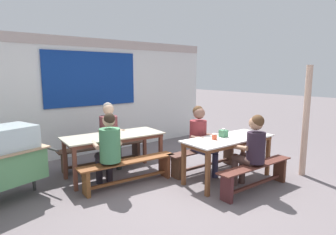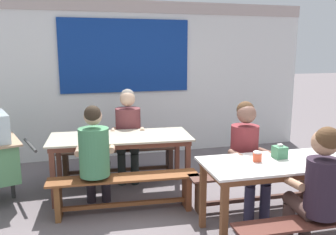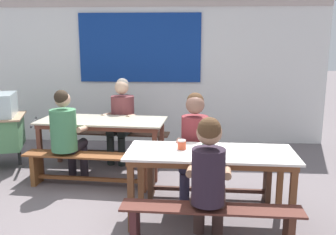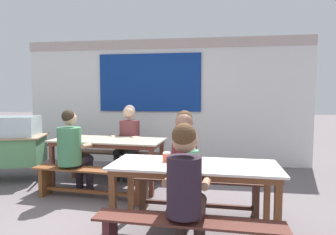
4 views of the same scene
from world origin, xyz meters
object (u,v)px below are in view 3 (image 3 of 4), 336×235
at_px(dining_table_far, 102,125).
at_px(bench_far_front, 89,165).
at_px(bench_far_back, 115,141).
at_px(person_near_front, 209,175).
at_px(condiment_jar, 182,145).
at_px(person_center_facing, 122,114).
at_px(person_right_near_table, 194,141).
at_px(person_left_back_turned, 66,132).
at_px(tissue_box, 208,143).
at_px(bench_near_front, 210,224).
at_px(dining_table_near, 210,159).
at_px(bench_near_back, 208,175).

distance_m(dining_table_far, bench_far_front, 0.71).
distance_m(bench_far_back, person_near_front, 2.90).
bearing_deg(condiment_jar, person_center_facing, 116.83).
bearing_deg(person_right_near_table, person_left_back_turned, 165.18).
bearing_deg(bench_far_front, tissue_box, -27.41).
relative_size(person_near_front, condiment_jar, 12.45).
xyz_separation_m(dining_table_far, person_right_near_table, (1.28, -0.93, 0.03)).
height_order(bench_near_front, tissue_box, tissue_box).
relative_size(dining_table_near, bench_near_front, 1.08).
relative_size(bench_near_front, person_right_near_table, 1.25).
distance_m(dining_table_far, person_near_front, 2.40).
bearing_deg(bench_near_back, bench_near_front, -92.24).
xyz_separation_m(dining_table_far, dining_table_near, (1.44, -1.44, -0.00)).
relative_size(dining_table_far, bench_near_front, 1.14).
bearing_deg(bench_far_back, bench_far_front, -94.75).
distance_m(bench_far_back, bench_far_front, 1.17).
xyz_separation_m(dining_table_far, condiment_jar, (1.15, -1.38, 0.12)).
bearing_deg(person_center_facing, person_left_back_turned, -118.00).
xyz_separation_m(dining_table_near, bench_near_back, (0.02, 0.59, -0.40)).
bearing_deg(person_right_near_table, person_near_front, -84.10).
bearing_deg(condiment_jar, bench_far_front, 146.31).
xyz_separation_m(dining_table_near, tissue_box, (-0.02, 0.10, 0.14)).
distance_m(person_near_front, condiment_jar, 0.63).
bearing_deg(person_near_front, person_left_back_turned, 140.02).
height_order(bench_far_front, person_near_front, person_near_front).
height_order(bench_near_back, condiment_jar, condiment_jar).
distance_m(bench_near_back, person_near_front, 1.18).
height_order(dining_table_far, person_left_back_turned, person_left_back_turned).
bearing_deg(person_left_back_turned, person_right_near_table, -14.82).
bearing_deg(bench_near_front, dining_table_far, 124.83).
bearing_deg(bench_near_back, bench_far_back, 134.35).
distance_m(bench_far_front, bench_near_back, 1.53).
xyz_separation_m(dining_table_far, bench_near_back, (1.46, -0.86, -0.40)).
distance_m(person_center_facing, person_left_back_turned, 1.15).
distance_m(dining_table_near, bench_near_back, 0.71).
bearing_deg(dining_table_far, person_left_back_turned, -125.93).
distance_m(bench_near_back, condiment_jar, 0.81).
relative_size(person_near_front, tissue_box, 8.52).
bearing_deg(dining_table_near, bench_far_back, 124.36).
bearing_deg(tissue_box, bench_far_front, 152.59).
height_order(bench_far_front, bench_near_front, same).
xyz_separation_m(bench_far_back, person_left_back_turned, (-0.40, -1.08, 0.42)).
distance_m(bench_near_back, tissue_box, 0.73).
relative_size(bench_near_back, bench_near_front, 1.02).
height_order(bench_near_front, person_left_back_turned, person_left_back_turned).
bearing_deg(person_right_near_table, bench_far_back, 129.28).
relative_size(bench_far_front, bench_near_front, 1.07).
bearing_deg(dining_table_far, person_near_front, -54.59).
xyz_separation_m(person_near_front, condiment_jar, (-0.24, 0.57, 0.10)).
distance_m(bench_far_back, tissue_box, 2.43).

